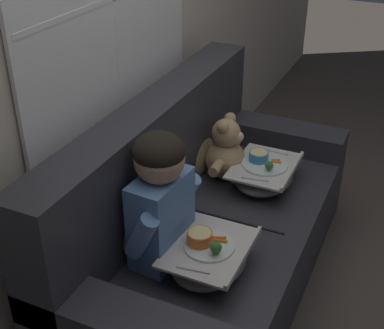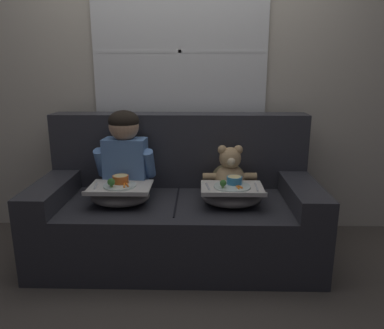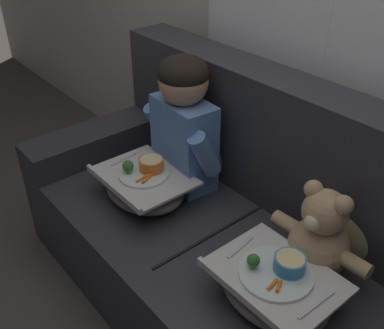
{
  "view_description": "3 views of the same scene",
  "coord_description": "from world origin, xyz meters",
  "px_view_note": "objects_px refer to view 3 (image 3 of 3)",
  "views": [
    {
      "loc": [
        -2.06,
        -0.81,
        2.04
      ],
      "look_at": [
        -0.06,
        0.11,
        0.76
      ],
      "focal_mm": 50.0,
      "sensor_mm": 36.0,
      "label": 1
    },
    {
      "loc": [
        0.17,
        -2.54,
        1.37
      ],
      "look_at": [
        0.11,
        -0.03,
        0.71
      ],
      "focal_mm": 35.0,
      "sensor_mm": 36.0,
      "label": 2
    },
    {
      "loc": [
        1.02,
        -1.0,
        1.68
      ],
      "look_at": [
        -0.14,
        -0.04,
        0.72
      ],
      "focal_mm": 42.0,
      "sensor_mm": 36.0,
      "label": 3
    }
  ],
  "objects_px": {
    "child_figure": "(184,117)",
    "lap_tray_child": "(145,185)",
    "couch": "(233,239)",
    "lap_tray_teddy": "(274,286)",
    "teddy_bear": "(319,238)",
    "throw_pillow_behind_child": "(211,141)",
    "throw_pillow_behind_teddy": "(347,218)"
  },
  "relations": [
    {
      "from": "throw_pillow_behind_child",
      "to": "teddy_bear",
      "type": "distance_m",
      "value": 0.79
    },
    {
      "from": "couch",
      "to": "teddy_bear",
      "type": "bearing_deg",
      "value": 4.72
    },
    {
      "from": "child_figure",
      "to": "lap_tray_teddy",
      "type": "height_order",
      "value": "child_figure"
    },
    {
      "from": "child_figure",
      "to": "lap_tray_child",
      "type": "bearing_deg",
      "value": -90.1
    },
    {
      "from": "teddy_bear",
      "to": "child_figure",
      "type": "bearing_deg",
      "value": 179.7
    },
    {
      "from": "couch",
      "to": "lap_tray_child",
      "type": "bearing_deg",
      "value": -153.37
    },
    {
      "from": "couch",
      "to": "lap_tray_teddy",
      "type": "distance_m",
      "value": 0.46
    },
    {
      "from": "throw_pillow_behind_child",
      "to": "child_figure",
      "type": "xyz_separation_m",
      "value": [
        -0.0,
        -0.17,
        0.18
      ]
    },
    {
      "from": "child_figure",
      "to": "lap_tray_teddy",
      "type": "distance_m",
      "value": 0.85
    },
    {
      "from": "couch",
      "to": "throw_pillow_behind_child",
      "type": "relative_size",
      "value": 5.63
    },
    {
      "from": "throw_pillow_behind_teddy",
      "to": "lap_tray_teddy",
      "type": "distance_m",
      "value": 0.4
    },
    {
      "from": "couch",
      "to": "lap_tray_teddy",
      "type": "height_order",
      "value": "couch"
    },
    {
      "from": "couch",
      "to": "teddy_bear",
      "type": "distance_m",
      "value": 0.46
    },
    {
      "from": "lap_tray_teddy",
      "to": "child_figure",
      "type": "bearing_deg",
      "value": 163.43
    },
    {
      "from": "teddy_bear",
      "to": "lap_tray_teddy",
      "type": "bearing_deg",
      "value": -89.97
    },
    {
      "from": "throw_pillow_behind_teddy",
      "to": "teddy_bear",
      "type": "xyz_separation_m",
      "value": [
        0.0,
        -0.17,
        -0.0
      ]
    },
    {
      "from": "teddy_bear",
      "to": "lap_tray_teddy",
      "type": "relative_size",
      "value": 0.94
    },
    {
      "from": "throw_pillow_behind_child",
      "to": "lap_tray_child",
      "type": "xyz_separation_m",
      "value": [
        -0.0,
        -0.39,
        -0.09
      ]
    },
    {
      "from": "throw_pillow_behind_teddy",
      "to": "child_figure",
      "type": "bearing_deg",
      "value": -167.82
    },
    {
      "from": "couch",
      "to": "throw_pillow_behind_teddy",
      "type": "bearing_deg",
      "value": 27.68
    },
    {
      "from": "child_figure",
      "to": "lap_tray_child",
      "type": "height_order",
      "value": "child_figure"
    },
    {
      "from": "throw_pillow_behind_teddy",
      "to": "teddy_bear",
      "type": "bearing_deg",
      "value": -89.93
    },
    {
      "from": "throw_pillow_behind_teddy",
      "to": "teddy_bear",
      "type": "distance_m",
      "value": 0.17
    },
    {
      "from": "teddy_bear",
      "to": "lap_tray_child",
      "type": "xyz_separation_m",
      "value": [
        -0.77,
        -0.22,
        -0.09
      ]
    },
    {
      "from": "throw_pillow_behind_child",
      "to": "throw_pillow_behind_teddy",
      "type": "bearing_deg",
      "value": 0.0
    },
    {
      "from": "child_figure",
      "to": "teddy_bear",
      "type": "xyz_separation_m",
      "value": [
        0.77,
        -0.0,
        -0.18
      ]
    },
    {
      "from": "couch",
      "to": "lap_tray_child",
      "type": "distance_m",
      "value": 0.46
    },
    {
      "from": "teddy_bear",
      "to": "lap_tray_teddy",
      "type": "xyz_separation_m",
      "value": [
        0.0,
        -0.22,
        -0.09
      ]
    },
    {
      "from": "throw_pillow_behind_child",
      "to": "teddy_bear",
      "type": "height_order",
      "value": "teddy_bear"
    },
    {
      "from": "child_figure",
      "to": "couch",
      "type": "bearing_deg",
      "value": -5.32
    },
    {
      "from": "lap_tray_teddy",
      "to": "throw_pillow_behind_child",
      "type": "bearing_deg",
      "value": 152.83
    },
    {
      "from": "throw_pillow_behind_teddy",
      "to": "child_figure",
      "type": "xyz_separation_m",
      "value": [
        -0.77,
        -0.17,
        0.18
      ]
    }
  ]
}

